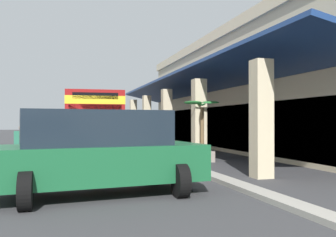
% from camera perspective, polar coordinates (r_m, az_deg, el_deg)
% --- Properties ---
extents(ground, '(120.00, 120.00, 0.00)m').
position_cam_1_polar(ground, '(25.35, 3.76, -4.34)').
color(ground, '#38383A').
extents(curb_strip, '(32.44, 0.50, 0.12)m').
position_cam_1_polar(curb_strip, '(21.45, -3.88, -4.89)').
color(curb_strip, '#9E998E').
rests_on(curb_strip, ground).
extents(plaza_building, '(27.34, 14.06, 7.14)m').
position_cam_1_polar(plaza_building, '(25.25, 18.08, 3.78)').
color(plaza_building, '#C6B793').
rests_on(plaza_building, ground).
extents(transit_bus, '(11.27, 3.03, 3.34)m').
position_cam_1_polar(transit_bus, '(21.82, -11.81, -0.09)').
color(transit_bus, maroon).
rests_on(transit_bus, ground).
extents(parked_suv_green, '(3.07, 4.99, 1.97)m').
position_cam_1_polar(parked_suv_green, '(8.82, -10.63, -4.98)').
color(parked_suv_green, '#195933').
rests_on(parked_suv_green, ground).
extents(pedestrian, '(0.44, 0.55, 1.62)m').
position_cam_1_polar(pedestrian, '(13.14, -21.43, -3.98)').
color(pedestrian, navy).
rests_on(pedestrian, ground).
extents(potted_palm, '(1.94, 1.52, 2.62)m').
position_cam_1_polar(potted_palm, '(16.03, 5.22, -4.28)').
color(potted_palm, gray).
rests_on(potted_palm, ground).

